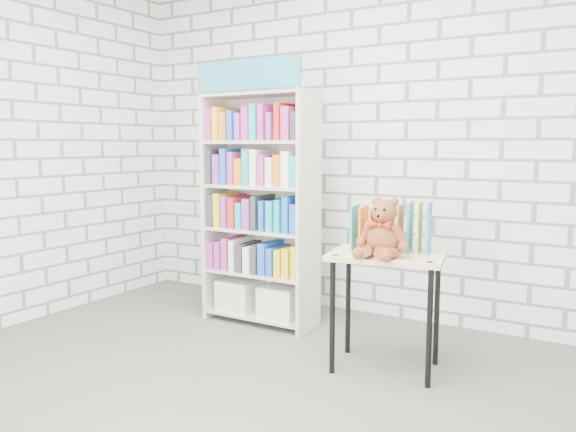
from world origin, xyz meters
The scene contains 6 objects.
ground centered at (0.00, 0.00, 0.00)m, with size 4.50×4.50×0.00m, color #444F43.
room_shell centered at (0.00, 0.00, 1.78)m, with size 4.52×4.02×2.81m.
bookshelf centered at (-0.68, 1.36, 0.90)m, with size 0.88×0.34×1.96m.
display_table centered at (0.49, 0.96, 0.62)m, with size 0.73×0.57×0.72m.
table_books centered at (0.47, 1.07, 0.86)m, with size 0.49×0.28×0.28m.
teddy_bear centered at (0.50, 0.86, 0.86)m, with size 0.32×0.29×0.35m.
Camera 1 is at (1.66, -2.17, 1.36)m, focal length 35.00 mm.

